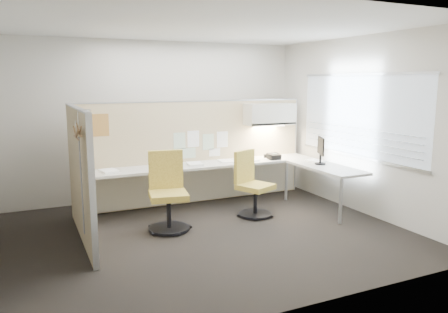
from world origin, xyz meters
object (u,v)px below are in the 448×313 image
chair_left (168,194)px  monitor (321,149)px  desk (227,171)px  phone (274,156)px  chair_right (252,186)px

chair_left → monitor: bearing=10.2°
chair_left → desk: bearing=40.0°
chair_left → monitor: monitor is taller
phone → chair_left: bearing=-159.2°
desk → chair_left: chair_left is taller
monitor → phone: 0.89m
chair_left → chair_right: chair_left is taller
desk → phone: 0.94m
desk → phone: phone is taller
chair_left → chair_right: (1.40, 0.08, -0.04)m
chair_left → chair_right: size_ratio=1.09×
chair_left → phone: (2.19, 0.74, 0.27)m
chair_right → monitor: size_ratio=2.21×
chair_left → monitor: (2.64, -0.01, 0.48)m
chair_right → phone: chair_right is taller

